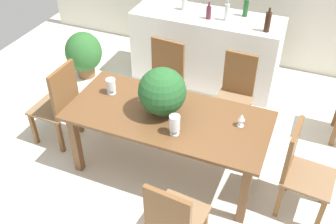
{
  "coord_description": "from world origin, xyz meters",
  "views": [
    {
      "loc": [
        1.13,
        -2.84,
        3.11
      ],
      "look_at": [
        -0.03,
        -0.02,
        0.73
      ],
      "focal_mm": 41.71,
      "sensor_mm": 36.0,
      "label": 1
    }
  ],
  "objects_px": {
    "wine_bottle_clear": "(246,8)",
    "wine_bottle_green": "(268,22)",
    "wine_bottle_tall": "(184,2)",
    "wine_glass": "(242,118)",
    "potted_plant_floor": "(84,53)",
    "dining_table": "(168,123)",
    "kitchen_counter": "(205,49)",
    "chair_near_right": "(173,220)",
    "crystal_vase_center_near": "(111,85)",
    "wine_bottle_amber": "(209,12)",
    "chair_far_right": "(235,92)",
    "wine_bottle_dark": "(227,12)",
    "chair_foot_end": "(299,167)",
    "chair_head_end": "(60,102)",
    "crystal_vase_left": "(175,124)",
    "flower_centerpiece": "(162,92)",
    "chair_far_left": "(164,75)"
  },
  "relations": [
    {
      "from": "chair_far_right",
      "to": "wine_bottle_tall",
      "type": "height_order",
      "value": "wine_bottle_tall"
    },
    {
      "from": "wine_glass",
      "to": "chair_near_right",
      "type": "bearing_deg",
      "value": -103.67
    },
    {
      "from": "wine_bottle_tall",
      "to": "wine_bottle_green",
      "type": "distance_m",
      "value": 1.16
    },
    {
      "from": "crystal_vase_left",
      "to": "kitchen_counter",
      "type": "distance_m",
      "value": 2.14
    },
    {
      "from": "crystal_vase_left",
      "to": "wine_bottle_dark",
      "type": "xyz_separation_m",
      "value": [
        -0.1,
        2.01,
        0.23
      ]
    },
    {
      "from": "wine_bottle_amber",
      "to": "kitchen_counter",
      "type": "bearing_deg",
      "value": 112.32
    },
    {
      "from": "chair_far_right",
      "to": "wine_glass",
      "type": "distance_m",
      "value": 0.95
    },
    {
      "from": "wine_bottle_clear",
      "to": "chair_far_left",
      "type": "bearing_deg",
      "value": -123.79
    },
    {
      "from": "chair_near_right",
      "to": "wine_bottle_clear",
      "type": "bearing_deg",
      "value": -81.49
    },
    {
      "from": "chair_far_left",
      "to": "wine_glass",
      "type": "bearing_deg",
      "value": -32.02
    },
    {
      "from": "chair_foot_end",
      "to": "wine_bottle_clear",
      "type": "height_order",
      "value": "wine_bottle_clear"
    },
    {
      "from": "wine_bottle_tall",
      "to": "wine_bottle_clear",
      "type": "bearing_deg",
      "value": 7.57
    },
    {
      "from": "chair_far_right",
      "to": "wine_bottle_dark",
      "type": "bearing_deg",
      "value": 117.3
    },
    {
      "from": "crystal_vase_left",
      "to": "wine_bottle_tall",
      "type": "bearing_deg",
      "value": 108.31
    },
    {
      "from": "crystal_vase_center_near",
      "to": "wine_bottle_clear",
      "type": "relative_size",
      "value": 0.59
    },
    {
      "from": "dining_table",
      "to": "flower_centerpiece",
      "type": "relative_size",
      "value": 4.11
    },
    {
      "from": "dining_table",
      "to": "crystal_vase_left",
      "type": "distance_m",
      "value": 0.37
    },
    {
      "from": "wine_glass",
      "to": "potted_plant_floor",
      "type": "xyz_separation_m",
      "value": [
        -2.52,
        1.2,
        -0.48
      ]
    },
    {
      "from": "chair_foot_end",
      "to": "wine_glass",
      "type": "bearing_deg",
      "value": 86.07
    },
    {
      "from": "flower_centerpiece",
      "to": "wine_bottle_amber",
      "type": "bearing_deg",
      "value": 93.22
    },
    {
      "from": "chair_foot_end",
      "to": "kitchen_counter",
      "type": "relative_size",
      "value": 0.49
    },
    {
      "from": "chair_far_right",
      "to": "chair_near_right",
      "type": "height_order",
      "value": "chair_far_right"
    },
    {
      "from": "dining_table",
      "to": "wine_glass",
      "type": "height_order",
      "value": "wine_glass"
    },
    {
      "from": "chair_near_right",
      "to": "kitchen_counter",
      "type": "relative_size",
      "value": 0.47
    },
    {
      "from": "flower_centerpiece",
      "to": "wine_glass",
      "type": "height_order",
      "value": "flower_centerpiece"
    },
    {
      "from": "chair_head_end",
      "to": "wine_bottle_tall",
      "type": "relative_size",
      "value": 3.75
    },
    {
      "from": "chair_near_right",
      "to": "wine_bottle_amber",
      "type": "distance_m",
      "value": 2.82
    },
    {
      "from": "chair_head_end",
      "to": "wine_glass",
      "type": "bearing_deg",
      "value": 94.49
    },
    {
      "from": "dining_table",
      "to": "chair_head_end",
      "type": "xyz_separation_m",
      "value": [
        -1.29,
        -0.0,
        -0.1
      ]
    },
    {
      "from": "crystal_vase_center_near",
      "to": "potted_plant_floor",
      "type": "bearing_deg",
      "value": 133.93
    },
    {
      "from": "chair_far_left",
      "to": "dining_table",
      "type": "bearing_deg",
      "value": -60.4
    },
    {
      "from": "chair_near_right",
      "to": "wine_bottle_green",
      "type": "height_order",
      "value": "wine_bottle_green"
    },
    {
      "from": "chair_head_end",
      "to": "crystal_vase_left",
      "type": "bearing_deg",
      "value": 82.25
    },
    {
      "from": "kitchen_counter",
      "to": "potted_plant_floor",
      "type": "bearing_deg",
      "value": -161.7
    },
    {
      "from": "flower_centerpiece",
      "to": "potted_plant_floor",
      "type": "distance_m",
      "value": 2.27
    },
    {
      "from": "crystal_vase_left",
      "to": "wine_glass",
      "type": "xyz_separation_m",
      "value": [
        0.53,
        0.34,
        -0.02
      ]
    },
    {
      "from": "wine_bottle_clear",
      "to": "wine_bottle_dark",
      "type": "bearing_deg",
      "value": -130.53
    },
    {
      "from": "chair_near_right",
      "to": "crystal_vase_center_near",
      "type": "height_order",
      "value": "chair_near_right"
    },
    {
      "from": "wine_bottle_clear",
      "to": "wine_bottle_green",
      "type": "distance_m",
      "value": 0.48
    },
    {
      "from": "dining_table",
      "to": "wine_bottle_tall",
      "type": "height_order",
      "value": "wine_bottle_tall"
    },
    {
      "from": "chair_far_right",
      "to": "chair_foot_end",
      "type": "xyz_separation_m",
      "value": [
        0.85,
        -0.95,
        -0.0
      ]
    },
    {
      "from": "chair_foot_end",
      "to": "wine_bottle_amber",
      "type": "bearing_deg",
      "value": 44.98
    },
    {
      "from": "crystal_vase_center_near",
      "to": "chair_head_end",
      "type": "bearing_deg",
      "value": -169.29
    },
    {
      "from": "crystal_vase_left",
      "to": "chair_near_right",
      "type": "bearing_deg",
      "value": -69.06
    },
    {
      "from": "chair_foot_end",
      "to": "wine_bottle_dark",
      "type": "bearing_deg",
      "value": 39.79
    },
    {
      "from": "chair_foot_end",
      "to": "wine_bottle_clear",
      "type": "bearing_deg",
      "value": 32.63
    },
    {
      "from": "wine_bottle_tall",
      "to": "potted_plant_floor",
      "type": "relative_size",
      "value": 0.4
    },
    {
      "from": "flower_centerpiece",
      "to": "wine_bottle_clear",
      "type": "xyz_separation_m",
      "value": [
        0.31,
        1.99,
        0.1
      ]
    },
    {
      "from": "crystal_vase_left",
      "to": "chair_head_end",
      "type": "bearing_deg",
      "value": 170.78
    },
    {
      "from": "chair_head_end",
      "to": "potted_plant_floor",
      "type": "xyz_separation_m",
      "value": [
        -0.53,
        1.3,
        -0.18
      ]
    }
  ]
}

